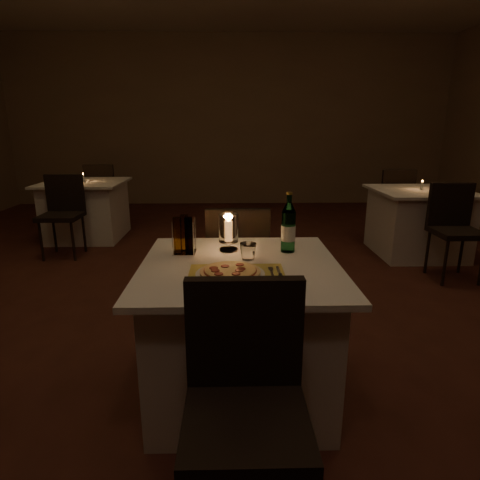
{
  "coord_description": "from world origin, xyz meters",
  "views": [
    {
      "loc": [
        0.0,
        -2.64,
        1.4
      ],
      "look_at": [
        0.05,
        -0.7,
        0.86
      ],
      "focal_mm": 30.0,
      "sensor_mm": 36.0,
      "label": 1
    }
  ],
  "objects_px": {
    "chair_far": "(237,256)",
    "tumbler": "(248,251)",
    "neighbor_table_right": "(417,222)",
    "pizza": "(230,271)",
    "main_table": "(240,329)",
    "neighbor_table_left": "(87,210)",
    "hurricane_candle": "(228,229)",
    "plate": "(230,275)",
    "chair_near": "(245,384)",
    "water_bottle": "(288,228)"
  },
  "relations": [
    {
      "from": "water_bottle",
      "to": "hurricane_candle",
      "type": "bearing_deg",
      "value": 175.41
    },
    {
      "from": "main_table",
      "to": "hurricane_candle",
      "type": "height_order",
      "value": "hurricane_candle"
    },
    {
      "from": "tumbler",
      "to": "hurricane_candle",
      "type": "xyz_separation_m",
      "value": [
        -0.1,
        0.16,
        0.08
      ]
    },
    {
      "from": "chair_near",
      "to": "water_bottle",
      "type": "distance_m",
      "value": 1.01
    },
    {
      "from": "chair_far",
      "to": "water_bottle",
      "type": "xyz_separation_m",
      "value": [
        0.27,
        -0.51,
        0.32
      ]
    },
    {
      "from": "plate",
      "to": "neighbor_table_left",
      "type": "relative_size",
      "value": 0.32
    },
    {
      "from": "hurricane_candle",
      "to": "neighbor_table_left",
      "type": "xyz_separation_m",
      "value": [
        -1.86,
        3.03,
        -0.49
      ]
    },
    {
      "from": "chair_far",
      "to": "water_bottle",
      "type": "bearing_deg",
      "value": -62.06
    },
    {
      "from": "hurricane_candle",
      "to": "neighbor_table_right",
      "type": "bearing_deg",
      "value": 46.21
    },
    {
      "from": "plate",
      "to": "water_bottle",
      "type": "distance_m",
      "value": 0.52
    },
    {
      "from": "pizza",
      "to": "tumbler",
      "type": "relative_size",
      "value": 3.25
    },
    {
      "from": "neighbor_table_left",
      "to": "neighbor_table_right",
      "type": "relative_size",
      "value": 1.0
    },
    {
      "from": "water_bottle",
      "to": "neighbor_table_left",
      "type": "height_order",
      "value": "water_bottle"
    },
    {
      "from": "main_table",
      "to": "hurricane_candle",
      "type": "relative_size",
      "value": 4.8
    },
    {
      "from": "main_table",
      "to": "water_bottle",
      "type": "bearing_deg",
      "value": 37.5
    },
    {
      "from": "neighbor_table_right",
      "to": "pizza",
      "type": "bearing_deg",
      "value": -128.84
    },
    {
      "from": "main_table",
      "to": "neighbor_table_left",
      "type": "height_order",
      "value": "same"
    },
    {
      "from": "tumbler",
      "to": "neighbor_table_right",
      "type": "xyz_separation_m",
      "value": [
        2.03,
        2.38,
        -0.41
      ]
    },
    {
      "from": "plate",
      "to": "pizza",
      "type": "height_order",
      "value": "pizza"
    },
    {
      "from": "chair_far",
      "to": "plate",
      "type": "xyz_separation_m",
      "value": [
        -0.05,
        -0.89,
        0.2
      ]
    },
    {
      "from": "chair_near",
      "to": "chair_far",
      "type": "distance_m",
      "value": 1.43
    },
    {
      "from": "main_table",
      "to": "chair_far",
      "type": "height_order",
      "value": "chair_far"
    },
    {
      "from": "neighbor_table_right",
      "to": "neighbor_table_left",
      "type": "bearing_deg",
      "value": 168.55
    },
    {
      "from": "plate",
      "to": "neighbor_table_right",
      "type": "bearing_deg",
      "value": 51.16
    },
    {
      "from": "pizza",
      "to": "hurricane_candle",
      "type": "bearing_deg",
      "value": 91.14
    },
    {
      "from": "main_table",
      "to": "plate",
      "type": "height_order",
      "value": "plate"
    },
    {
      "from": "main_table",
      "to": "hurricane_candle",
      "type": "distance_m",
      "value": 0.54
    },
    {
      "from": "chair_near",
      "to": "tumbler",
      "type": "relative_size",
      "value": 10.45
    },
    {
      "from": "main_table",
      "to": "neighbor_table_right",
      "type": "xyz_separation_m",
      "value": [
        2.07,
        2.45,
        0.0
      ]
    },
    {
      "from": "chair_far",
      "to": "tumbler",
      "type": "xyz_separation_m",
      "value": [
        0.04,
        -0.64,
        0.23
      ]
    },
    {
      "from": "tumbler",
      "to": "neighbor_table_right",
      "type": "height_order",
      "value": "tumbler"
    },
    {
      "from": "chair_far",
      "to": "hurricane_candle",
      "type": "distance_m",
      "value": 0.58
    },
    {
      "from": "main_table",
      "to": "neighbor_table_left",
      "type": "distance_m",
      "value": 3.78
    },
    {
      "from": "chair_near",
      "to": "neighbor_table_left",
      "type": "xyz_separation_m",
      "value": [
        -1.92,
        3.97,
        -0.18
      ]
    },
    {
      "from": "main_table",
      "to": "neighbor_table_right",
      "type": "height_order",
      "value": "same"
    },
    {
      "from": "chair_far",
      "to": "pizza",
      "type": "distance_m",
      "value": 0.92
    },
    {
      "from": "chair_far",
      "to": "hurricane_candle",
      "type": "height_order",
      "value": "hurricane_candle"
    },
    {
      "from": "main_table",
      "to": "chair_far",
      "type": "distance_m",
      "value": 0.74
    },
    {
      "from": "chair_near",
      "to": "neighbor_table_right",
      "type": "relative_size",
      "value": 0.9
    },
    {
      "from": "plate",
      "to": "pizza",
      "type": "xyz_separation_m",
      "value": [
        -0.0,
        -0.0,
        0.02
      ]
    },
    {
      "from": "pizza",
      "to": "hurricane_candle",
      "type": "xyz_separation_m",
      "value": [
        -0.01,
        0.41,
        0.09
      ]
    },
    {
      "from": "hurricane_candle",
      "to": "neighbor_table_right",
      "type": "distance_m",
      "value": 3.11
    },
    {
      "from": "tumbler",
      "to": "hurricane_candle",
      "type": "relative_size",
      "value": 0.41
    },
    {
      "from": "chair_far",
      "to": "hurricane_candle",
      "type": "xyz_separation_m",
      "value": [
        -0.06,
        -0.48,
        0.31
      ]
    },
    {
      "from": "pizza",
      "to": "main_table",
      "type": "bearing_deg",
      "value": 74.43
    },
    {
      "from": "chair_far",
      "to": "water_bottle",
      "type": "distance_m",
      "value": 0.66
    },
    {
      "from": "neighbor_table_right",
      "to": "tumbler",
      "type": "bearing_deg",
      "value": -130.46
    },
    {
      "from": "chair_far",
      "to": "tumbler",
      "type": "height_order",
      "value": "chair_far"
    },
    {
      "from": "plate",
      "to": "tumbler",
      "type": "xyz_separation_m",
      "value": [
        0.09,
        0.26,
        0.03
      ]
    },
    {
      "from": "chair_far",
      "to": "neighbor_table_right",
      "type": "distance_m",
      "value": 2.71
    }
  ]
}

